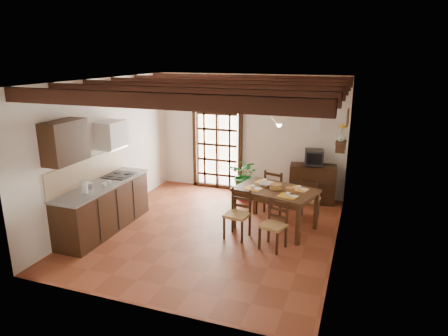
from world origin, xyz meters
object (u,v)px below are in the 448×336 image
at_px(pendant_lamp, 279,120).
at_px(crt_tv, 314,157).
at_px(potted_plant, 246,176).
at_px(chair_far_right, 308,207).
at_px(kitchen_counter, 104,206).
at_px(chair_near_right, 273,234).
at_px(dining_table, 275,194).
at_px(chair_near_left, 237,223).
at_px(chair_far_left, 276,199).
at_px(sideboard, 312,184).

bearing_deg(pendant_lamp, crt_tv, 72.96).
bearing_deg(potted_plant, chair_far_right, -24.46).
bearing_deg(kitchen_counter, chair_near_right, 5.90).
distance_m(dining_table, chair_near_left, 0.93).
bearing_deg(crt_tv, chair_near_right, -106.69).
bearing_deg(dining_table, kitchen_counter, -144.20).
xyz_separation_m(kitchen_counter, dining_table, (3.03, 1.15, 0.22)).
xyz_separation_m(chair_near_left, chair_near_right, (0.71, -0.19, -0.01)).
bearing_deg(potted_plant, pendant_lamp, -51.42).
distance_m(chair_near_left, potted_plant, 2.01).
bearing_deg(chair_far_left, chair_near_left, 89.08).
distance_m(chair_far_right, pendant_lamp, 1.96).
height_order(chair_far_left, sideboard, chair_far_left).
relative_size(chair_far_right, pendant_lamp, 1.01).
bearing_deg(chair_far_left, kitchen_counter, 48.58).
relative_size(kitchen_counter, dining_table, 1.36).
height_order(kitchen_counter, pendant_lamp, pendant_lamp).
bearing_deg(chair_near_left, potted_plant, 110.31).
bearing_deg(crt_tv, kitchen_counter, -150.56).
distance_m(kitchen_counter, chair_far_right, 4.00).
xyz_separation_m(kitchen_counter, chair_far_right, (3.58, 1.78, -0.20)).
xyz_separation_m(chair_near_left, crt_tv, (1.03, 2.30, 0.76)).
bearing_deg(dining_table, chair_far_right, 63.87).
bearing_deg(sideboard, pendant_lamp, -113.35).
xyz_separation_m(chair_near_left, chair_far_right, (1.10, 1.25, -0.01)).
bearing_deg(kitchen_counter, dining_table, 20.73).
height_order(kitchen_counter, dining_table, kitchen_counter).
xyz_separation_m(kitchen_counter, crt_tv, (3.52, 2.82, 0.57)).
distance_m(potted_plant, pendant_lamp, 2.17).
relative_size(kitchen_counter, crt_tv, 5.03).
bearing_deg(potted_plant, sideboard, 13.76).
bearing_deg(kitchen_counter, pendant_lamp, 22.36).
relative_size(dining_table, chair_near_left, 1.85).
bearing_deg(chair_far_right, chair_near_left, 55.66).
relative_size(chair_near_left, chair_far_left, 0.97).
bearing_deg(chair_far_right, pendant_lamp, 50.71).
bearing_deg(chair_near_right, crt_tv, 98.68).
xyz_separation_m(chair_near_left, sideboard, (1.03, 2.30, 0.15)).
bearing_deg(dining_table, pendant_lamp, 105.07).
relative_size(sideboard, potted_plant, 0.49).
xyz_separation_m(kitchen_counter, sideboard, (3.52, 2.83, -0.05)).
height_order(chair_near_left, potted_plant, potted_plant).
height_order(chair_far_left, potted_plant, potted_plant).
distance_m(chair_far_right, crt_tv, 1.30).
xyz_separation_m(kitchen_counter, potted_plant, (2.06, 2.47, 0.10)).
bearing_deg(kitchen_counter, chair_near_left, 11.84).
bearing_deg(kitchen_counter, potted_plant, 50.15).
height_order(kitchen_counter, chair_far_right, kitchen_counter).
relative_size(chair_near_right, potted_plant, 0.42).
relative_size(kitchen_counter, pendant_lamp, 2.66).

